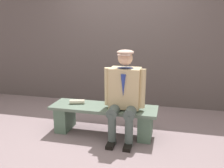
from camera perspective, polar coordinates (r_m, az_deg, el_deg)
ground_plane at (r=3.72m, az=-1.97°, el=-11.55°), size 30.00×30.00×0.00m
bench at (r=3.62m, az=-2.00°, el=-7.71°), size 1.58×0.48×0.43m
seated_man at (r=3.35m, az=2.96°, el=-1.85°), size 0.59×0.63×1.27m
rolled_magazine at (r=3.70m, az=-8.31°, el=-4.20°), size 0.23×0.13×0.07m
stadium_wall at (r=4.92m, az=2.97°, el=8.03°), size 12.00×0.24×2.19m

